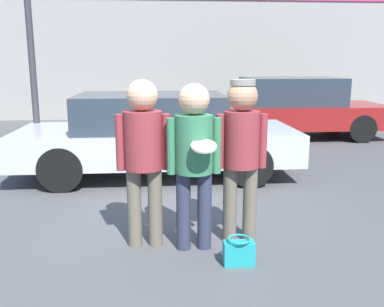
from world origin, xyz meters
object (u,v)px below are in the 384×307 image
person_middle_with_frisbee (194,152)px  handbag (239,252)px  person_right (241,145)px  person_left (143,148)px  parked_car_near (155,134)px  parked_car_far (293,108)px  shrub (257,102)px

person_middle_with_frisbee → handbag: size_ratio=5.78×
person_right → person_left: bearing=-178.3°
parked_car_near → parked_car_far: parked_car_far is taller
person_middle_with_frisbee → person_right: bearing=16.8°
person_middle_with_frisbee → shrub: size_ratio=1.41×
person_middle_with_frisbee → person_right: person_right is taller
person_right → shrub: person_right is taller
person_left → shrub: 10.13m
person_right → parked_car_near: bearing=107.7°
person_left → parked_car_far: (3.62, 6.40, -0.31)m
person_right → parked_car_far: (2.60, 6.37, -0.31)m
person_right → parked_car_near: size_ratio=0.38×
person_left → shrub: person_left is taller
person_middle_with_frisbee → parked_car_near: (-0.41, 3.04, -0.33)m
person_left → handbag: bearing=-30.5°
handbag → person_left: bearing=149.5°
person_left → person_middle_with_frisbee: bearing=-13.6°
parked_car_near → parked_car_far: 4.95m
person_middle_with_frisbee → shrub: 10.09m
person_left → person_right: 1.03m
parked_car_far → shrub: bearing=93.6°
person_left → parked_car_near: size_ratio=0.38×
parked_car_far → person_middle_with_frisbee: bearing=-115.5°
person_middle_with_frisbee → parked_car_far: 7.23m
person_left → person_right: bearing=1.7°
person_middle_with_frisbee → shrub: bearing=73.2°
person_middle_with_frisbee → handbag: person_middle_with_frisbee is taller
handbag → person_middle_with_frisbee: bearing=134.1°
shrub → parked_car_far: bearing=-86.4°
parked_car_near → handbag: parked_car_near is taller
person_middle_with_frisbee → parked_car_far: bearing=64.5°
shrub → handbag: size_ratio=4.10×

